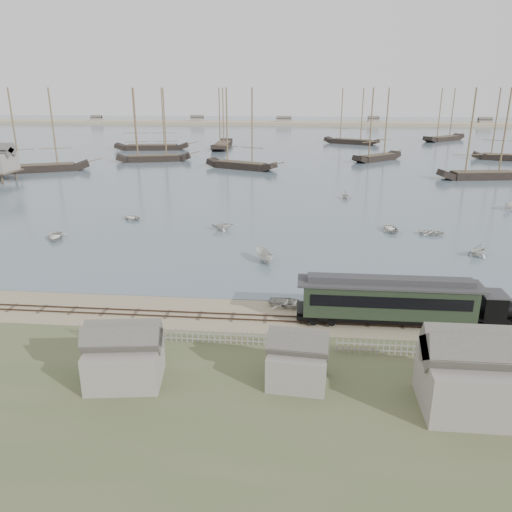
{
  "coord_description": "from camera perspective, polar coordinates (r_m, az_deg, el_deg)",
  "views": [
    {
      "loc": [
        2.02,
        -42.53,
        19.64
      ],
      "look_at": [
        -2.53,
        5.16,
        3.5
      ],
      "focal_mm": 35.0,
      "sensor_mm": 36.0,
      "label": 1
    }
  ],
  "objects": [
    {
      "name": "rowboat_8",
      "position": [
        74.73,
        15.08,
        3.1
      ],
      "size": [
        4.3,
        3.39,
        0.81
      ],
      "primitive_type": "imported",
      "rotation": [
        0.0,
        0.0,
        3.31
      ],
      "color": "beige",
      "rests_on": "harbor_water"
    },
    {
      "name": "rowboat_3",
      "position": [
        74.4,
        19.46,
        2.56
      ],
      "size": [
        2.92,
        3.75,
        0.71
      ],
      "primitive_type": "imported",
      "rotation": [
        0.0,
        0.0,
        1.43
      ],
      "color": "beige",
      "rests_on": "harbor_water"
    },
    {
      "name": "rail_track",
      "position": [
        45.06,
        2.36,
        -7.18
      ],
      "size": [
        120.0,
        1.8,
        0.16
      ],
      "color": "#3E2C21",
      "rests_on": "ground"
    },
    {
      "name": "schooner_9",
      "position": [
        213.52,
        20.95,
        14.87
      ],
      "size": [
        19.56,
        18.5,
        20.0
      ],
      "primitive_type": null,
      "rotation": [
        0.0,
        0.0,
        0.74
      ],
      "color": "black",
      "rests_on": "harbor_water"
    },
    {
      "name": "shed_left",
      "position": [
        37.44,
        -14.59,
        -13.69
      ],
      "size": [
        5.0,
        4.0,
        4.1
      ],
      "primitive_type": null,
      "color": "gray",
      "rests_on": "ground"
    },
    {
      "name": "shed_right",
      "position": [
        36.33,
        22.96,
        -15.77
      ],
      "size": [
        6.0,
        5.0,
        5.1
      ],
      "primitive_type": null,
      "color": "gray",
      "rests_on": "ground"
    },
    {
      "name": "schooner_3",
      "position": [
        147.79,
        13.95,
        14.38
      ],
      "size": [
        15.6,
        15.4,
        20.0
      ],
      "primitive_type": null,
      "rotation": [
        0.0,
        0.0,
        0.78
      ],
      "color": "black",
      "rests_on": "harbor_water"
    },
    {
      "name": "rowboat_7",
      "position": [
        95.09,
        10.15,
        6.87
      ],
      "size": [
        3.2,
        2.99,
        1.37
      ],
      "primitive_type": "imported",
      "rotation": [
        0.0,
        0.0,
        0.35
      ],
      "color": "beige",
      "rests_on": "harbor_water"
    },
    {
      "name": "rowboat_0",
      "position": [
        73.43,
        -21.98,
        2.11
      ],
      "size": [
        4.8,
        4.08,
        0.84
      ],
      "primitive_type": "imported",
      "rotation": [
        0.0,
        0.0,
        0.33
      ],
      "color": "beige",
      "rests_on": "harbor_water"
    },
    {
      "name": "rowboat_1",
      "position": [
        72.7,
        -3.87,
        3.62
      ],
      "size": [
        3.18,
        3.52,
        1.63
      ],
      "primitive_type": "imported",
      "rotation": [
        0.0,
        0.0,
        1.75
      ],
      "color": "beige",
      "rests_on": "harbor_water"
    },
    {
      "name": "schooner_5",
      "position": [
        161.19,
        27.07,
        13.25
      ],
      "size": [
        18.07,
        9.85,
        20.0
      ],
      "primitive_type": null,
      "rotation": [
        0.0,
        0.0,
        -0.35
      ],
      "color": "black",
      "rests_on": "harbor_water"
    },
    {
      "name": "ground",
      "position": [
        46.89,
        2.49,
        -6.16
      ],
      "size": [
        600.0,
        600.0,
        0.0
      ],
      "primitive_type": "plane",
      "color": "tan",
      "rests_on": "ground"
    },
    {
      "name": "shed_mid",
      "position": [
        36.3,
        4.69,
        -14.2
      ],
      "size": [
        4.0,
        3.5,
        3.6
      ],
      "primitive_type": null,
      "color": "gray",
      "rests_on": "ground"
    },
    {
      "name": "picket_fence_west",
      "position": [
        41.48,
        -7.18,
        -9.8
      ],
      "size": [
        19.0,
        0.1,
        1.2
      ],
      "primitive_type": null,
      "color": "gray",
      "rests_on": "ground"
    },
    {
      "name": "rowboat_6",
      "position": [
        81.01,
        -14.1,
        4.32
      ],
      "size": [
        3.91,
        4.15,
        0.7
      ],
      "primitive_type": "imported",
      "rotation": [
        0.0,
        0.0,
        4.1
      ],
      "color": "beige",
      "rests_on": "harbor_water"
    },
    {
      "name": "far_spit",
      "position": [
        293.19,
        5.21,
        14.7
      ],
      "size": [
        500.0,
        20.0,
        1.8
      ],
      "primitive_type": "cube",
      "color": "tan",
      "rests_on": "ground"
    },
    {
      "name": "beached_dinghy",
      "position": [
        47.45,
        3.77,
        -5.35
      ],
      "size": [
        3.43,
        4.28,
        0.79
      ],
      "primitive_type": "imported",
      "rotation": [
        0.0,
        0.0,
        1.37
      ],
      "color": "beige",
      "rests_on": "ground"
    },
    {
      "name": "schooner_8",
      "position": [
        192.0,
        10.99,
        15.43
      ],
      "size": [
        20.55,
        13.11,
        20.0
      ],
      "primitive_type": null,
      "rotation": [
        0.0,
        0.0,
        -0.45
      ],
      "color": "black",
      "rests_on": "harbor_water"
    },
    {
      "name": "picket_fence_east",
      "position": [
        41.5,
        19.73,
        -10.83
      ],
      "size": [
        15.0,
        0.1,
        1.2
      ],
      "primitive_type": null,
      "color": "gray",
      "rests_on": "ground"
    },
    {
      "name": "schooner_7",
      "position": [
        175.44,
        -3.95,
        15.44
      ],
      "size": [
        5.85,
        23.3,
        20.0
      ],
      "primitive_type": null,
      "rotation": [
        0.0,
        0.0,
        1.59
      ],
      "color": "black",
      "rests_on": "harbor_water"
    },
    {
      "name": "schooner_2",
      "position": [
        128.73,
        -1.77,
        14.34
      ],
      "size": [
        19.33,
        11.86,
        20.0
      ],
      "primitive_type": null,
      "rotation": [
        0.0,
        0.0,
        -0.42
      ],
      "color": "black",
      "rests_on": "harbor_water"
    },
    {
      "name": "schooner_4",
      "position": [
        124.75,
        25.12,
        12.52
      ],
      "size": [
        20.93,
        8.02,
        20.0
      ],
      "primitive_type": null,
      "rotation": [
        0.0,
        0.0,
        0.17
      ],
      "color": "black",
      "rests_on": "harbor_water"
    },
    {
      "name": "rowboat_5",
      "position": [
        95.41,
        27.19,
        5.15
      ],
      "size": [
        3.31,
        3.76,
        1.42
      ],
      "primitive_type": "imported",
      "rotation": [
        0.0,
        0.0,
        2.22
      ],
      "color": "beige",
      "rests_on": "harbor_water"
    },
    {
      "name": "passenger_coach",
      "position": [
        44.7,
        14.83,
        -4.76
      ],
      "size": [
        15.62,
        3.01,
        3.79
      ],
      "color": "black",
      "rests_on": "ground"
    },
    {
      "name": "schooner_6",
      "position": [
        173.81,
        -12.01,
        15.07
      ],
      "size": [
        24.78,
        9.12,
        20.0
      ],
      "primitive_type": null,
      "rotation": [
        0.0,
        0.0,
        0.15
      ],
      "color": "black",
      "rests_on": "harbor_water"
    },
    {
      "name": "schooner_1",
      "position": [
        145.44,
        -11.83,
        14.46
      ],
      "size": [
        21.01,
        10.18,
        20.0
      ],
      "primitive_type": null,
      "rotation": [
        0.0,
        0.0,
        0.28
      ],
      "color": "black",
      "rests_on": "harbor_water"
    },
    {
      "name": "schooner_0",
      "position": [
        135.39,
        -23.86,
        13.03
      ],
      "size": [
        22.92,
        14.32,
        20.0
      ],
      "primitive_type": null,
      "rotation": [
        0.0,
        0.0,
        0.43
      ],
      "color": "black",
      "rests_on": "harbor_water"
    },
    {
      "name": "rowboat_2",
      "position": [
        59.09,
        0.95,
        0.01
      ],
      "size": [
        3.96,
        2.91,
        1.44
      ],
      "primitive_type": "imported",
      "rotation": [
        0.0,
        0.0,
        3.6
      ],
      "color": "beige",
      "rests_on": "harbor_water"
    },
    {
      "name": "rowboat_4",
      "position": [
        66.88,
        24.07,
        0.63
      ],
      "size": [
        3.77,
        3.87,
        1.55
      ],
      "primitive_type": "imported",
      "rotation": [
        0.0,
        0.0,
        5.32
      ],
      "color": "beige",
      "rests_on": "harbor_water"
    },
    {
      "name": "harbor_water",
      "position": [
        213.44,
        5.02,
        13.28
      ],
      "size": [
        600.0,
        336.0,
        0.06
      ],
      "primitive_type": "cube",
      "color": "#445461",
      "rests_on": "ground"
    }
  ]
}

